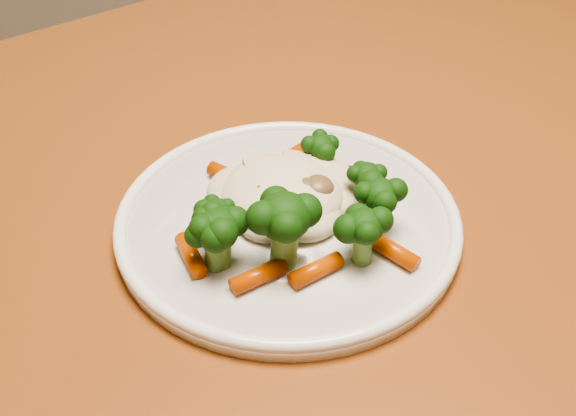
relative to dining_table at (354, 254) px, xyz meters
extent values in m
cube|color=brown|center=(0.00, 0.00, 0.07)|extent=(1.46, 1.22, 0.04)
cube|color=brown|center=(0.40, 0.53, -0.30)|extent=(0.08, 0.08, 0.71)
cylinder|color=white|center=(-0.08, -0.05, 0.10)|extent=(0.25, 0.25, 0.01)
ellipsoid|color=beige|center=(-0.08, -0.04, 0.13)|extent=(0.11, 0.10, 0.04)
ellipsoid|color=black|center=(-0.14, -0.09, 0.13)|extent=(0.05, 0.05, 0.04)
ellipsoid|color=black|center=(-0.10, -0.10, 0.13)|extent=(0.06, 0.06, 0.05)
ellipsoid|color=black|center=(-0.04, -0.11, 0.12)|extent=(0.04, 0.04, 0.04)
ellipsoid|color=black|center=(-0.02, -0.09, 0.12)|extent=(0.04, 0.04, 0.04)
ellipsoid|color=black|center=(-0.02, -0.05, 0.12)|extent=(0.04, 0.04, 0.03)
ellipsoid|color=black|center=(-0.04, -0.01, 0.12)|extent=(0.04, 0.04, 0.03)
ellipsoid|color=black|center=(-0.13, -0.06, 0.12)|extent=(0.03, 0.03, 0.03)
ellipsoid|color=black|center=(-0.14, -0.09, 0.13)|extent=(0.05, 0.05, 0.04)
cylinder|color=#C64A04|center=(-0.11, 0.00, 0.11)|extent=(0.04, 0.04, 0.01)
cylinder|color=#C64A04|center=(-0.06, 0.01, 0.11)|extent=(0.04, 0.03, 0.01)
cylinder|color=#C64A04|center=(-0.03, -0.02, 0.11)|extent=(0.04, 0.03, 0.01)
cylinder|color=#C64A04|center=(-0.16, -0.08, 0.11)|extent=(0.02, 0.04, 0.01)
cylinder|color=#C64A04|center=(-0.12, -0.11, 0.11)|extent=(0.04, 0.02, 0.01)
cylinder|color=#C64A04|center=(-0.08, -0.12, 0.11)|extent=(0.04, 0.02, 0.01)
cylinder|color=#C64A04|center=(-0.02, -0.11, 0.11)|extent=(0.03, 0.05, 0.01)
ellipsoid|color=brown|center=(-0.07, -0.05, 0.13)|extent=(0.02, 0.02, 0.02)
ellipsoid|color=brown|center=(-0.06, -0.05, 0.13)|extent=(0.03, 0.03, 0.02)
ellipsoid|color=brown|center=(-0.10, -0.04, 0.13)|extent=(0.02, 0.02, 0.01)
cube|color=#D5BA8E|center=(-0.09, -0.01, 0.12)|extent=(0.02, 0.02, 0.01)
cube|color=#D5BA8E|center=(-0.06, -0.01, 0.12)|extent=(0.03, 0.02, 0.01)
cube|color=#D5BA8E|center=(-0.10, -0.02, 0.12)|extent=(0.02, 0.02, 0.01)
cube|color=#D5BA8E|center=(-0.09, -0.01, 0.12)|extent=(0.03, 0.02, 0.01)
camera|label=1|loc=(-0.20, -0.45, 0.45)|focal=45.00mm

